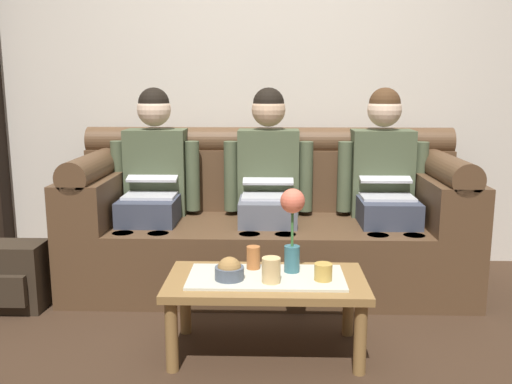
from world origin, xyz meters
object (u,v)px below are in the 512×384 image
(person_right, at_px, (384,181))
(cup_near_right, at_px, (323,272))
(flower_vase, at_px, (292,219))
(cup_far_center, at_px, (271,270))
(couch, at_px, (268,226))
(coffee_table, at_px, (266,288))
(cup_near_left, at_px, (253,258))
(backpack_left, at_px, (15,277))
(person_middle, at_px, (268,180))
(snack_bowl, at_px, (229,271))
(person_left, at_px, (153,180))

(person_right, relative_size, cup_near_right, 14.99)
(flower_vase, height_order, cup_far_center, flower_vase)
(couch, relative_size, flower_vase, 6.00)
(coffee_table, height_order, cup_far_center, cup_far_center)
(coffee_table, bearing_deg, cup_near_left, 120.96)
(person_right, height_order, cup_far_center, person_right)
(cup_near_left, height_order, cup_far_center, cup_far_center)
(couch, xyz_separation_m, coffee_table, (-0.00, -0.95, -0.05))
(cup_near_left, bearing_deg, backpack_left, 164.65)
(person_middle, bearing_deg, cup_near_left, -94.25)
(person_middle, relative_size, cup_near_left, 11.26)
(couch, xyz_separation_m, snack_bowl, (-0.17, -1.00, 0.05))
(cup_near_right, relative_size, cup_far_center, 0.72)
(person_left, height_order, flower_vase, person_left)
(person_middle, distance_m, cup_near_right, 1.06)
(backpack_left, bearing_deg, person_middle, 18.75)
(coffee_table, bearing_deg, person_middle, 90.00)
(snack_bowl, distance_m, cup_near_left, 0.18)
(coffee_table, height_order, cup_near_left, cup_near_left)
(person_left, bearing_deg, person_right, -0.00)
(cup_near_left, bearing_deg, couch, 85.77)
(person_left, relative_size, cup_near_left, 11.26)
(backpack_left, bearing_deg, coffee_table, -18.61)
(coffee_table, distance_m, snack_bowl, 0.20)
(snack_bowl, distance_m, cup_far_center, 0.19)
(cup_near_left, bearing_deg, coffee_table, -59.04)
(person_left, relative_size, cup_far_center, 10.81)
(person_middle, bearing_deg, cup_far_center, -88.73)
(coffee_table, height_order, flower_vase, flower_vase)
(person_left, distance_m, backpack_left, 0.96)
(couch, distance_m, cup_far_center, 1.04)
(couch, xyz_separation_m, person_left, (-0.71, -0.00, 0.29))
(backpack_left, bearing_deg, cup_far_center, -21.26)
(coffee_table, xyz_separation_m, backpack_left, (-1.41, 0.47, -0.13))
(snack_bowl, xyz_separation_m, cup_near_right, (0.42, 0.00, -0.00))
(backpack_left, bearing_deg, flower_vase, -14.99)
(person_left, height_order, cup_near_left, person_left)
(cup_near_left, distance_m, backpack_left, 1.41)
(cup_near_left, relative_size, cup_far_center, 0.96)
(snack_bowl, height_order, cup_near_right, snack_bowl)
(person_middle, bearing_deg, person_left, -179.99)
(coffee_table, distance_m, flower_vase, 0.34)
(person_right, relative_size, snack_bowl, 9.18)
(couch, bearing_deg, snack_bowl, -99.38)
(flower_vase, bearing_deg, person_right, 56.15)
(person_left, bearing_deg, person_middle, 0.01)
(person_middle, relative_size, person_right, 1.00)
(person_middle, distance_m, cup_near_left, 0.88)
(cup_near_right, xyz_separation_m, backpack_left, (-1.66, 0.52, -0.23))
(person_left, distance_m, flower_vase, 1.22)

